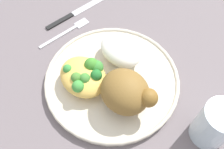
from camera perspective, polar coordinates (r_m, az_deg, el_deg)
ground_plane at (r=0.51m, az=0.00°, el=-1.66°), size 2.00×2.00×0.00m
plate at (r=0.51m, az=0.00°, el=-1.12°), size 0.29×0.29×0.02m
roasted_chicken at (r=0.44m, az=3.47°, el=-4.22°), size 0.11×0.09×0.07m
rice_pile at (r=0.51m, az=2.14°, el=5.96°), size 0.10×0.08×0.04m
mac_cheese_with_broccoli at (r=0.48m, az=-6.72°, el=-0.28°), size 0.11×0.09×0.05m
fork at (r=0.61m, az=-10.75°, el=10.22°), size 0.02×0.14×0.01m
knife at (r=0.65m, az=-9.58°, el=14.17°), size 0.02×0.19×0.01m
water_glass at (r=0.46m, az=23.54°, el=-11.04°), size 0.07×0.07×0.09m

